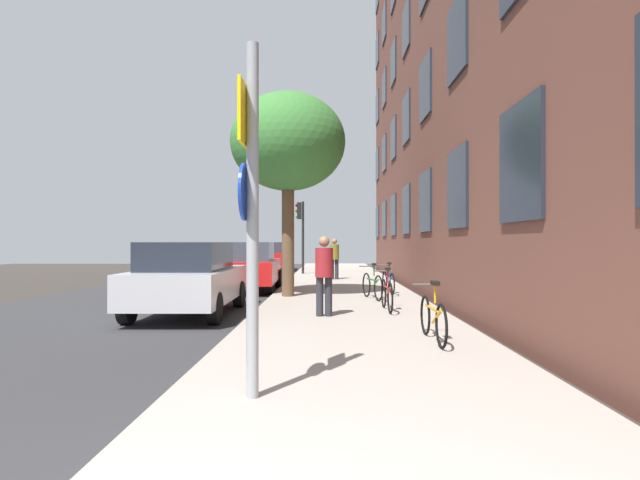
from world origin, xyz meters
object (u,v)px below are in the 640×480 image
bicycle_0 (433,318)px  car_0 (189,278)px  pedestrian_0 (324,270)px  traffic_light (301,224)px  tree_near (288,143)px  bicycle_1 (387,294)px  bicycle_2 (372,285)px  pedestrian_1 (334,256)px  car_1 (248,266)px  sign_post (250,200)px  bicycle_3 (388,281)px  car_2 (274,256)px

bicycle_0 → car_0: size_ratio=0.41×
pedestrian_0 → car_0: bearing=164.1°
traffic_light → tree_near: (0.21, -10.12, 1.90)m
bicycle_1 → pedestrian_0: (-1.37, -0.85, 0.56)m
bicycle_0 → bicycle_2: size_ratio=1.04×
tree_near → bicycle_2: bearing=-16.6°
pedestrian_1 → car_1: (-2.90, -3.83, -0.22)m
traffic_light → pedestrian_1: size_ratio=2.10×
bicycle_0 → bicycle_1: bearing=95.1°
car_1 → bicycle_2: bearing=-40.4°
sign_post → car_0: (-2.35, 6.24, -1.20)m
sign_post → pedestrian_1: sign_post is taller
bicycle_3 → pedestrian_1: pedestrian_1 is taller
tree_near → pedestrian_0: size_ratio=3.49×
bicycle_1 → bicycle_2: bearing=93.2°
traffic_light → bicycle_2: bearing=-76.9°
car_0 → bicycle_1: bearing=-0.1°
traffic_light → pedestrian_1: traffic_light is taller
bicycle_0 → bicycle_1: 3.44m
bicycle_2 → car_0: size_ratio=0.39×
tree_near → car_1: size_ratio=1.34×
bicycle_1 → bicycle_2: 2.27m
tree_near → car_2: 15.22m
bicycle_1 → car_0: car_0 is taller
bicycle_2 → bicycle_3: bicycle_2 is taller
sign_post → traffic_light: size_ratio=0.99×
car_1 → tree_near: bearing=-59.2°
car_2 → sign_post: bearing=-84.3°
car_1 → car_2: 12.10m
car_0 → pedestrian_0: bearing=-15.9°
car_2 → pedestrian_0: bearing=-80.6°
traffic_light → car_1: traffic_light is taller
traffic_light → bicycle_3: bearing=-71.8°
bicycle_3 → car_2: bearing=109.3°
bicycle_3 → bicycle_1: bearing=-97.2°
pedestrian_1 → car_0: pedestrian_1 is taller
sign_post → tree_near: size_ratio=0.61×
sign_post → car_1: 11.97m
traffic_light → bicycle_0: bearing=-79.9°
bicycle_3 → pedestrian_0: 4.91m
traffic_light → bicycle_0: traffic_light is taller
bicycle_0 → pedestrian_0: size_ratio=1.05×
traffic_light → pedestrian_0: bearing=-84.8°
pedestrian_1 → bicycle_1: bearing=-83.6°
bicycle_3 → traffic_light: bearing=108.2°
sign_post → car_1: sign_post is taller
sign_post → traffic_light: 19.32m
bicycle_0 → bicycle_2: bearing=94.3°
tree_near → car_1: bearing=120.8°
bicycle_3 → car_0: 6.09m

